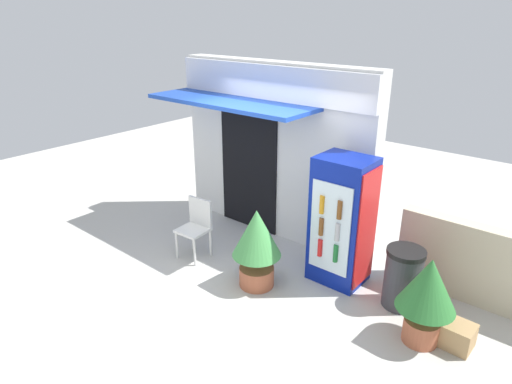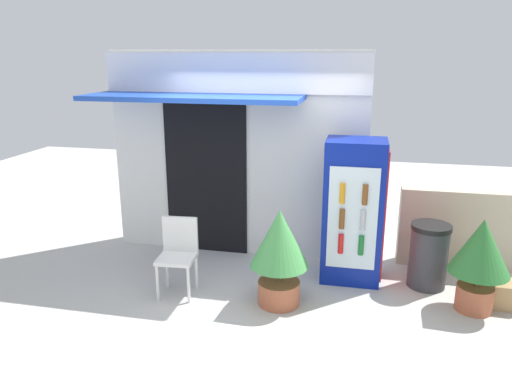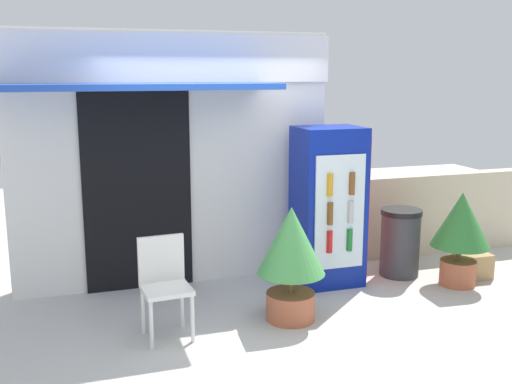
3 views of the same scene
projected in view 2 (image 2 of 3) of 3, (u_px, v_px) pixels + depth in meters
ground at (242, 302)px, 5.51m from camera, size 16.00×16.00×0.00m
storefront_building at (235, 149)px, 6.61m from camera, size 3.52×1.17×2.77m
drink_cooler at (354, 211)px, 5.88m from camera, size 0.73×0.64×1.75m
plastic_chair at (178, 250)px, 5.63m from camera, size 0.44×0.43×0.90m
potted_plant_near_shop at (279, 248)px, 5.31m from camera, size 0.65×0.65×1.11m
potted_plant_curbside at (480, 254)px, 5.17m from camera, size 0.64×0.64×1.05m
trash_bin at (428, 255)px, 5.80m from camera, size 0.47×0.47×0.79m
stone_boundary_wall at (506, 232)px, 6.20m from camera, size 2.65×0.22×1.04m
cardboard_box at (502, 294)px, 5.41m from camera, size 0.38×0.32×0.28m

